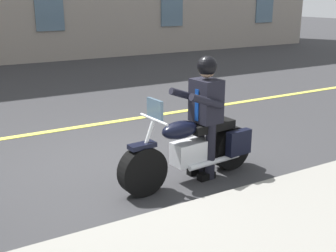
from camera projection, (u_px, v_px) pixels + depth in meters
The scene contains 4 objects.
ground_plane at pixel (115, 161), 6.70m from camera, with size 80.00×80.00×0.00m, color #333335.
lane_center_stripe at pixel (75, 128), 8.35m from camera, with size 60.00×0.16×0.01m, color #E5DB4C.
motorcycle_main at pixel (194, 149), 5.89m from camera, with size 2.22×0.72×1.26m.
rider_main at pixel (205, 107), 5.83m from camera, with size 0.66×0.59×1.74m.
Camera 1 is at (2.38, 5.82, 2.50)m, focal length 45.06 mm.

